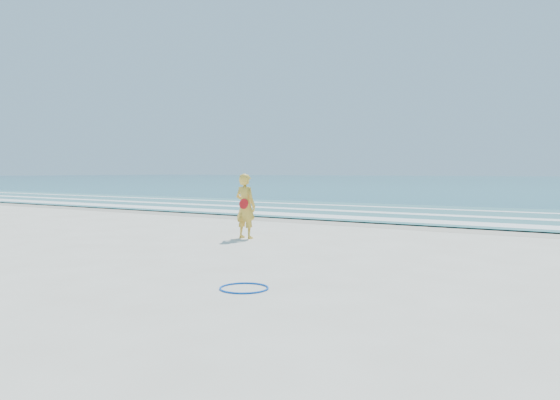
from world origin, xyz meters
The scene contains 8 objects.
ground centered at (0.00, 0.00, 0.00)m, with size 400.00×400.00×0.00m, color silver.
wet_sand centered at (0.00, 9.00, 0.00)m, with size 400.00×2.40×0.00m, color #B2A893.
shallow centered at (0.00, 14.00, 0.04)m, with size 400.00×10.00×0.01m, color #59B7AD.
foam_near centered at (0.00, 10.30, 0.05)m, with size 400.00×1.40×0.01m, color white.
foam_mid centered at (0.00, 13.20, 0.05)m, with size 400.00×0.90×0.01m, color white.
foam_far centered at (0.00, 16.50, 0.05)m, with size 400.00×0.60×0.01m, color white.
hoop centered at (3.06, -1.37, 0.01)m, with size 0.73×0.73×0.03m, color blue.
woman centered at (-0.57, 3.54, 0.84)m, with size 0.64×0.44×1.68m.
Camera 1 is at (7.85, -7.77, 1.74)m, focal length 35.00 mm.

